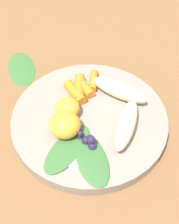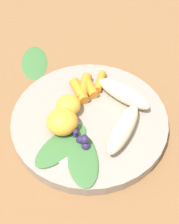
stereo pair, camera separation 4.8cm
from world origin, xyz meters
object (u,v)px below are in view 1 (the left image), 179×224
banana_peeled_left (120,90)px  orange_segment_near (64,124)px  banana_peeled_right (126,124)px  bowl (90,120)px  kale_leaf_stray (21,68)px

banana_peeled_left → orange_segment_near: orange_segment_near is taller
banana_peeled_right → orange_segment_near: 0.10m
bowl → banana_peeled_left: (-0.00, -0.07, 0.03)m
banana_peeled_left → banana_peeled_right: bearing=123.9°
banana_peeled_left → kale_leaf_stray: size_ratio=0.94×
banana_peeled_left → orange_segment_near: size_ratio=2.10×
bowl → banana_peeled_right: (-0.06, -0.03, 0.03)m
kale_leaf_stray → bowl: bearing=-153.2°
banana_peeled_left → banana_peeled_right: size_ratio=1.00×
bowl → banana_peeled_right: size_ratio=2.53×
banana_peeled_left → orange_segment_near: bearing=70.3°
kale_leaf_stray → orange_segment_near: bearing=-167.7°
bowl → orange_segment_near: size_ratio=5.32×
banana_peeled_right → kale_leaf_stray: banana_peeled_right is taller
kale_leaf_stray → banana_peeled_left: bearing=-134.6°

